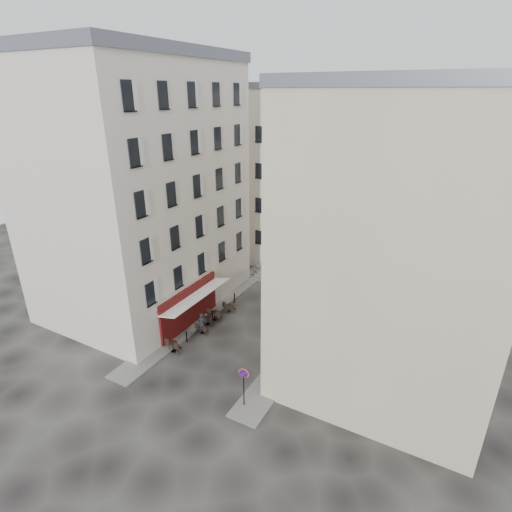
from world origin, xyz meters
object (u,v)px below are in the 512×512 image
Objects in this scene: no_parking_sign at (244,380)px; bistro_table_b at (202,329)px; bistro_table_a at (174,346)px; pedestrian at (202,324)px.

bistro_table_b is (-6.93, 5.26, -1.54)m from no_parking_sign.
bistro_table_a is 0.76× the size of pedestrian.
bistro_table_a is at bearing -98.13° from bistro_table_b.
bistro_table_b is at bearing 137.20° from no_parking_sign.
no_parking_sign is 7.84m from bistro_table_a.
pedestrian is at bearing 81.10° from bistro_table_a.
pedestrian is at bearing 137.11° from no_parking_sign.
bistro_table_a is (-7.35, 2.30, -1.46)m from no_parking_sign.
bistro_table_b is (0.42, 2.95, -0.08)m from bistro_table_a.
no_parking_sign reaches higher than bistro_table_b.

